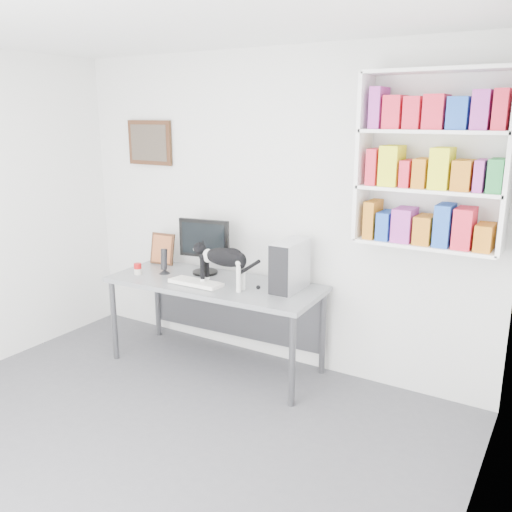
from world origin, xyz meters
name	(u,v)px	position (x,y,z in m)	size (l,w,h in m)	color
room	(91,263)	(0.00, 0.00, 1.35)	(4.01, 4.01, 2.70)	#545459
bookshelf	(432,161)	(1.40, 1.85, 1.85)	(1.03, 0.28, 1.24)	white
wall_art	(150,143)	(-1.30, 1.97, 1.90)	(0.52, 0.04, 0.42)	#4F2919
desk	(215,324)	(-0.27, 1.56, 0.39)	(1.87, 0.73, 0.78)	gray
monitor	(204,246)	(-0.49, 1.72, 1.03)	(0.47, 0.23, 0.50)	black
keyboard	(196,283)	(-0.36, 1.41, 0.80)	(0.46, 0.18, 0.04)	white
pc_tower	(290,266)	(0.38, 1.71, 0.98)	(0.18, 0.41, 0.41)	silver
speaker	(164,261)	(-0.80, 1.53, 0.90)	(0.10, 0.10, 0.24)	black
leaning_print	(162,248)	(-1.03, 1.77, 0.93)	(0.25, 0.10, 0.31)	#4F2919
soup_can	(138,269)	(-0.99, 1.39, 0.83)	(0.07, 0.07, 0.10)	#B20F11
cat	(224,267)	(-0.10, 1.46, 0.95)	(0.57, 0.15, 0.35)	black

